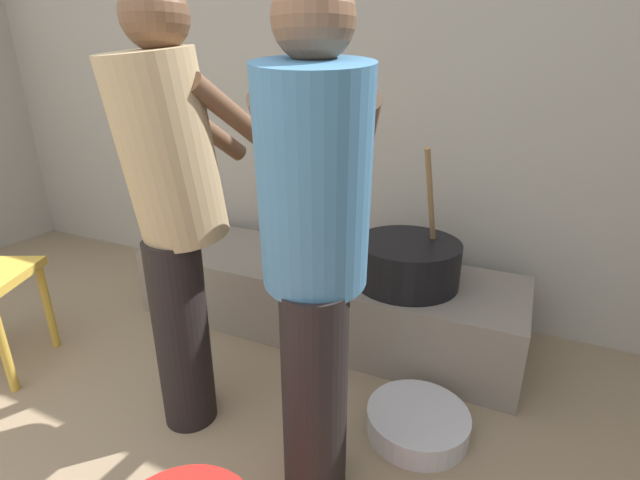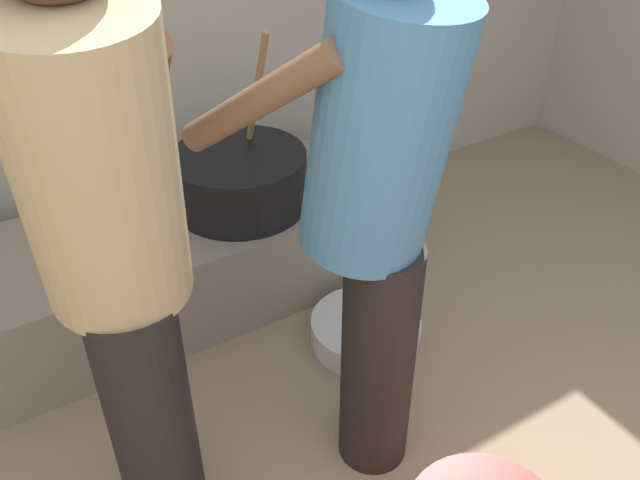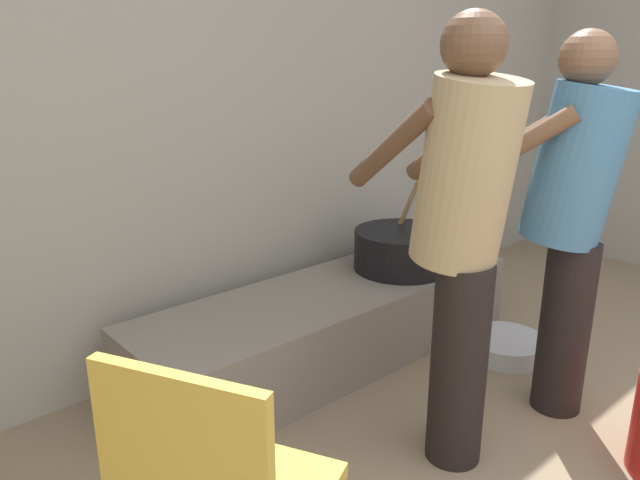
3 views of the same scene
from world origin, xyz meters
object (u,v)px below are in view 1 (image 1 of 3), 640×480
(cooking_pot_main, at_px, (407,262))
(cook_in_blue_shirt, at_px, (314,242))
(metal_mixing_bowl, at_px, (418,422))
(cook_in_tan_shirt, at_px, (174,200))

(cooking_pot_main, bearing_deg, cook_in_blue_shirt, -93.05)
(cooking_pot_main, distance_m, metal_mixing_bowl, 0.70)
(cook_in_blue_shirt, bearing_deg, metal_mixing_bowl, 54.51)
(cook_in_blue_shirt, distance_m, metal_mixing_bowl, 0.93)
(cooking_pot_main, xyz_separation_m, cook_in_blue_shirt, (-0.05, -0.88, 0.39))
(cooking_pot_main, xyz_separation_m, cook_in_tan_shirt, (-0.62, -0.79, 0.42))
(metal_mixing_bowl, bearing_deg, cooking_pot_main, 112.13)
(cooking_pot_main, height_order, cook_in_tan_shirt, cook_in_tan_shirt)
(cooking_pot_main, bearing_deg, metal_mixing_bowl, -67.87)
(cook_in_tan_shirt, bearing_deg, cook_in_blue_shirt, -8.97)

